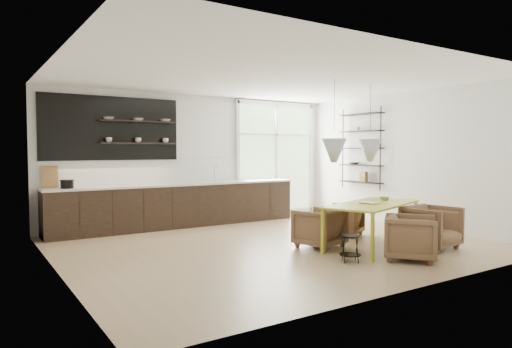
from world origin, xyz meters
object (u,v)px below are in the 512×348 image
armchair_back_right (343,220)px  wire_stool (350,245)px  dining_table (373,206)px  armchair_back_left (319,228)px  armchair_front_left (411,238)px  armchair_front_right (431,227)px

armchair_back_right → wire_stool: (-1.39, -1.61, -0.05)m
dining_table → armchair_back_right: size_ratio=3.32×
armchair_back_right → wire_stool: bearing=22.2°
dining_table → armchair_back_left: 0.98m
armchair_back_right → wire_stool: armchair_back_right is taller
armchair_front_left → dining_table: bearing=38.5°
dining_table → armchair_back_left: bearing=128.6°
armchair_back_left → armchair_front_right: (1.51, -1.10, 0.03)m
dining_table → wire_stool: dining_table is taller
dining_table → armchair_front_left: bearing=-122.5°
dining_table → armchair_front_left: size_ratio=3.02×
armchair_back_left → wire_stool: armchair_back_left is taller
armchair_back_left → armchair_front_right: bearing=129.1°
armchair_back_left → wire_stool: 1.08m
armchair_front_left → wire_stool: size_ratio=1.87×
armchair_front_left → armchair_back_right: bearing=36.2°
dining_table → armchair_front_left: dining_table is taller
armchair_front_right → armchair_back_right: bearing=97.3°
armchair_back_left → armchair_back_right: size_ratio=1.07×
armchair_back_right → armchair_front_left: (-0.53, -2.01, 0.03)m
dining_table → armchair_front_right: bearing=-60.2°
dining_table → armchair_front_left: (-0.22, -0.96, -0.36)m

